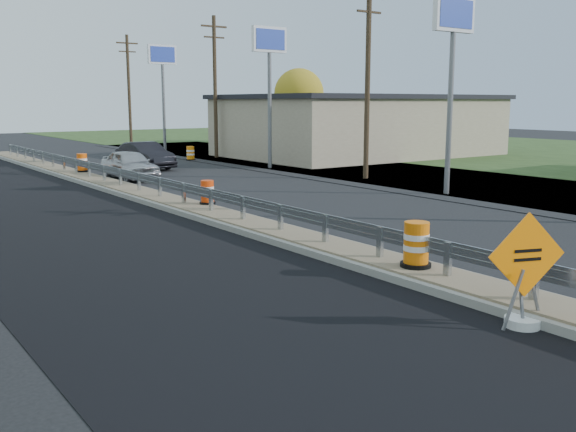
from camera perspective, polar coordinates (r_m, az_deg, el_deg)
ground at (r=18.10m, az=-0.67°, el=-1.90°), size 140.00×140.00×0.00m
grass_verge_far at (r=47.20m, az=22.88°, el=4.74°), size 40.00×120.00×0.03m
milled_overlay at (r=25.44m, az=-22.23°, el=0.85°), size 7.20×120.00×0.01m
median at (r=24.96m, az=-11.29°, el=1.48°), size 1.60×55.00×0.23m
guardrail at (r=25.78m, az=-12.27°, el=3.10°), size 0.10×46.15×0.72m
retail_building_near at (r=46.51m, az=6.40°, el=8.05°), size 18.50×12.50×4.27m
pylon_sign_south at (r=27.22m, az=14.48°, el=15.50°), size 2.20×0.30×7.90m
pylon_sign_mid at (r=36.94m, az=-1.67°, el=14.30°), size 2.20×0.30×7.90m
pylon_sign_north at (r=49.14m, az=-11.11°, el=13.07°), size 2.20×0.30×7.90m
utility_pole_smid at (r=31.99m, az=7.09°, el=12.11°), size 1.90×0.26×9.40m
utility_pole_nmid at (r=44.19m, az=-6.50°, el=11.54°), size 1.90×0.26×9.40m
utility_pole_north at (r=57.73m, az=-13.96°, el=10.96°), size 1.90×0.26×9.40m
tree_far_yellow at (r=60.51m, az=0.98°, el=10.82°), size 4.62×4.62×6.86m
caution_sign at (r=11.57m, az=20.23°, el=-6.91°), size 1.35×0.60×1.98m
barrel_median_near at (r=14.16m, az=11.33°, el=-2.57°), size 0.67×0.67×0.99m
barrel_median_mid at (r=22.69m, az=-7.18°, el=2.07°), size 0.57×0.57×0.83m
barrel_median_far at (r=34.66m, az=-17.83°, el=4.50°), size 0.63×0.63×0.93m
barrel_shoulder_mid at (r=42.66m, az=-8.67°, el=5.51°), size 0.63×0.63×0.92m
car_silver at (r=32.71m, az=-13.88°, el=4.46°), size 1.78×4.27×1.44m
car_dark_mid at (r=37.70m, az=-12.58°, el=5.27°), size 1.88×4.68×1.51m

